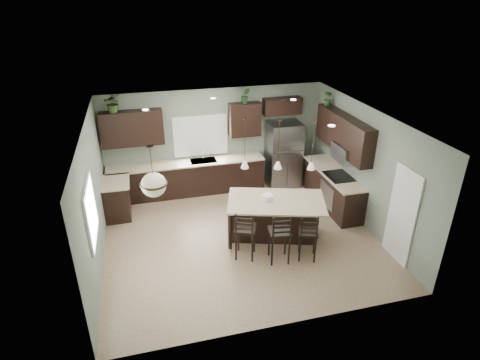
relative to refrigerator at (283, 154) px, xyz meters
name	(u,v)px	position (x,y,z in m)	size (l,w,h in m)	color
ground	(240,237)	(-1.86, -2.33, -0.93)	(6.00, 6.00, 0.00)	#9E8466
pantry_door	(402,215)	(1.11, -3.88, 0.09)	(0.04, 0.82, 2.04)	white
window_back	(200,136)	(-2.26, 0.40, 0.62)	(1.35, 0.02, 1.00)	white
window_left	(90,212)	(-4.85, -3.13, 0.62)	(0.02, 1.10, 1.00)	white
left_return_cabs	(117,199)	(-4.56, -0.63, -0.48)	(0.60, 0.90, 0.90)	black
left_return_countertop	(115,182)	(-4.54, -0.63, -0.01)	(0.66, 0.96, 0.04)	beige
back_lower_cabs	(188,178)	(-2.71, 0.12, -0.48)	(4.20, 0.60, 0.90)	black
back_countertop	(187,163)	(-2.71, 0.10, -0.01)	(4.20, 0.66, 0.04)	beige
sink_inset	(203,161)	(-2.26, 0.10, 0.01)	(0.70, 0.45, 0.01)	gray
faucet	(203,156)	(-2.26, 0.07, 0.16)	(0.02, 0.02, 0.28)	silver
back_upper_left	(132,128)	(-4.01, 0.25, 1.02)	(1.55, 0.34, 0.90)	black
back_upper_right	(245,120)	(-1.06, 0.25, 1.02)	(0.85, 0.34, 0.90)	black
fridge_header	(282,106)	(-0.01, 0.25, 1.32)	(1.05, 0.34, 0.45)	black
right_lower_cabs	(332,189)	(0.84, -1.46, -0.48)	(0.60, 2.35, 0.90)	black
right_countertop	(334,173)	(0.82, -1.46, -0.01)	(0.66, 2.35, 0.04)	beige
cooktop	(339,176)	(0.82, -1.73, 0.02)	(0.58, 0.75, 0.02)	black
wall_oven_front	(326,195)	(0.53, -1.73, -0.48)	(0.01, 0.72, 0.60)	gray
right_upper_cabs	(343,134)	(0.97, -1.46, 1.02)	(0.34, 2.35, 0.90)	black
microwave	(345,153)	(0.92, -1.73, 0.62)	(0.40, 0.75, 0.40)	gray
refrigerator	(283,154)	(0.00, 0.00, 0.00)	(0.90, 0.74, 1.85)	gray
kitchen_island	(275,219)	(-1.08, -2.50, -0.46)	(2.13, 1.21, 0.92)	black
serving_dish	(267,198)	(-1.27, -2.44, 0.07)	(0.24, 0.24, 0.14)	white
bar_stool_left	(245,233)	(-1.94, -3.06, -0.36)	(0.42, 0.42, 1.14)	black
bar_stool_center	(279,237)	(-1.30, -3.36, -0.34)	(0.43, 0.43, 1.16)	black
bar_stool_right	(308,237)	(-0.70, -3.44, -0.40)	(0.39, 0.39, 1.06)	black
pendant_left	(245,144)	(-1.75, -2.29, 1.32)	(0.17, 0.17, 1.10)	white
pendant_center	(279,144)	(-1.08, -2.50, 1.32)	(0.17, 0.17, 1.10)	silver
pendant_right	(313,145)	(-0.41, -2.70, 1.32)	(0.17, 0.17, 1.10)	white
chandelier	(152,171)	(-3.69, -3.33, 1.39)	(0.48, 0.48, 0.97)	beige
plant_back_left	(113,103)	(-4.39, 0.22, 1.71)	(0.43, 0.37, 0.48)	#2C481F
plant_back_right	(246,96)	(-1.05, 0.22, 1.68)	(0.23, 0.19, 0.42)	#22481F
plant_right_wall	(327,99)	(0.94, -0.50, 1.65)	(0.20, 0.20, 0.36)	#2E5424
room_shell	(240,169)	(-1.86, -2.33, 0.77)	(6.00, 6.00, 6.00)	slate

